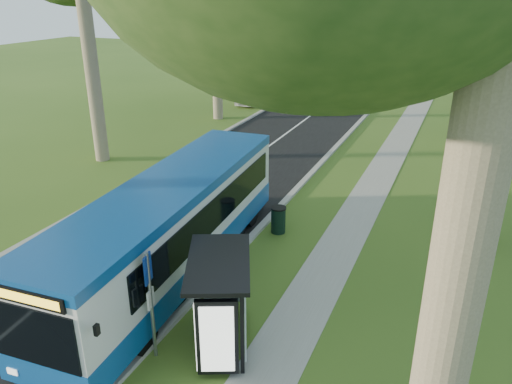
# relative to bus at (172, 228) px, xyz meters

# --- Properties ---
(ground) EXTENTS (120.00, 120.00, 0.00)m
(ground) POSITION_rel_bus_xyz_m (1.29, -0.09, -1.56)
(ground) COLOR #3A5A1C
(ground) RESTS_ON ground
(road) EXTENTS (7.00, 100.00, 0.02)m
(road) POSITION_rel_bus_xyz_m (-2.21, 9.91, -1.55)
(road) COLOR black
(road) RESTS_ON ground
(kerb_east) EXTENTS (0.25, 100.00, 0.12)m
(kerb_east) POSITION_rel_bus_xyz_m (1.29, 9.91, -1.50)
(kerb_east) COLOR #9E9B93
(kerb_east) RESTS_ON ground
(kerb_west) EXTENTS (0.25, 100.00, 0.12)m
(kerb_west) POSITION_rel_bus_xyz_m (-5.71, 9.91, -1.50)
(kerb_west) COLOR #9E9B93
(kerb_west) RESTS_ON ground
(centre_line) EXTENTS (0.12, 100.00, 0.00)m
(centre_line) POSITION_rel_bus_xyz_m (-2.21, 9.91, -1.53)
(centre_line) COLOR white
(centre_line) RESTS_ON road
(footpath) EXTENTS (1.50, 100.00, 0.02)m
(footpath) POSITION_rel_bus_xyz_m (4.29, 9.91, -1.55)
(footpath) COLOR gray
(footpath) RESTS_ON ground
(bus) EXTENTS (3.05, 11.47, 3.01)m
(bus) POSITION_rel_bus_xyz_m (0.00, 0.00, 0.00)
(bus) COLOR silver
(bus) RESTS_ON ground
(bus_stop_sign) EXTENTS (0.14, 0.39, 2.81)m
(bus_stop_sign) POSITION_rel_bus_xyz_m (1.59, -3.41, 0.18)
(bus_stop_sign) COLOR gray
(bus_stop_sign) RESTS_ON ground
(bus_shelter) EXTENTS (2.45, 3.06, 2.32)m
(bus_shelter) POSITION_rel_bus_xyz_m (2.94, -2.70, 0.07)
(bus_shelter) COLOR black
(bus_shelter) RESTS_ON ground
(litter_bin) EXTENTS (0.56, 0.56, 0.98)m
(litter_bin) POSITION_rel_bus_xyz_m (1.97, 3.85, -1.06)
(litter_bin) COLOR black
(litter_bin) RESTS_ON ground
(car_white) EXTENTS (1.76, 4.05, 1.36)m
(car_white) POSITION_rel_bus_xyz_m (-7.46, 23.08, -0.88)
(car_white) COLOR silver
(car_white) RESTS_ON ground
(car_silver) EXTENTS (2.13, 4.54, 1.44)m
(car_silver) POSITION_rel_bus_xyz_m (-8.01, 27.14, -0.84)
(car_silver) COLOR #B6B8BE
(car_silver) RESTS_ON ground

